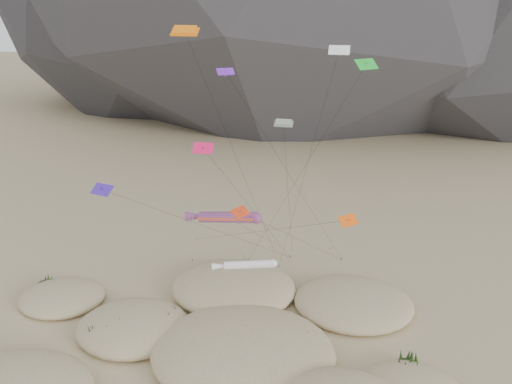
# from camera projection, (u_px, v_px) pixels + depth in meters

# --- Properties ---
(ground) EXTENTS (500.00, 500.00, 0.00)m
(ground) POSITION_uv_depth(u_px,v_px,m) (222.00, 382.00, 44.99)
(ground) COLOR #CCB789
(ground) RESTS_ON ground
(dunes) EXTENTS (46.27, 37.48, 3.99)m
(dunes) POSITION_uv_depth(u_px,v_px,m) (211.00, 352.00, 47.68)
(dunes) COLOR #CCB789
(dunes) RESTS_ON ground
(dune_grass) EXTENTS (42.29, 27.22, 1.58)m
(dune_grass) POSITION_uv_depth(u_px,v_px,m) (210.00, 348.00, 48.01)
(dune_grass) COLOR black
(dune_grass) RESTS_ON ground
(kite_stakes) EXTENTS (20.41, 6.47, 0.30)m
(kite_stakes) POSITION_uv_depth(u_px,v_px,m) (262.00, 256.00, 66.23)
(kite_stakes) COLOR #3F2D1E
(kite_stakes) RESTS_ON ground
(rainbow_tube_kite) EXTENTS (9.70, 15.62, 11.88)m
(rainbow_tube_kite) POSITION_uv_depth(u_px,v_px,m) (225.00, 217.00, 51.88)
(rainbow_tube_kite) COLOR #FF591A
(rainbow_tube_kite) RESTS_ON ground
(white_tube_kite) EXTENTS (6.26, 19.60, 9.31)m
(white_tube_kite) POSITION_uv_depth(u_px,v_px,m) (246.00, 265.00, 47.31)
(white_tube_kite) COLOR silver
(white_tube_kite) RESTS_ON ground
(orange_parafoil) EXTENTS (10.14, 9.77, 29.69)m
(orange_parafoil) POSITION_uv_depth(u_px,v_px,m) (186.00, 34.00, 49.41)
(orange_parafoil) COLOR orange
(orange_parafoil) RESTS_ON ground
(multi_parafoil) EXTENTS (2.02, 11.37, 20.94)m
(multi_parafoil) POSITION_uv_depth(u_px,v_px,m) (284.00, 126.00, 50.10)
(multi_parafoil) COLOR #FF4E1A
(multi_parafoil) RESTS_ON ground
(delta_kites) EXTENTS (27.97, 21.03, 27.78)m
(delta_kites) POSITION_uv_depth(u_px,v_px,m) (260.00, 145.00, 49.01)
(delta_kites) COLOR red
(delta_kites) RESTS_ON ground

